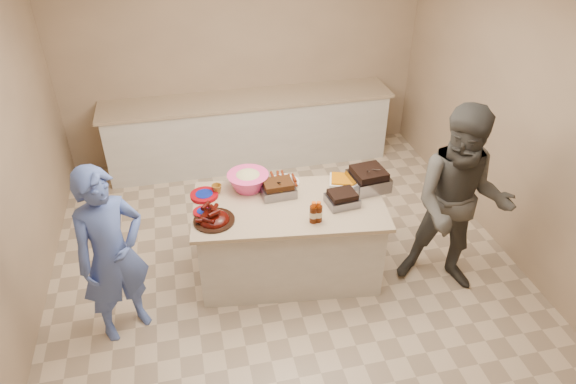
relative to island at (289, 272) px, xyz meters
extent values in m
cube|color=#47230F|center=(-0.07, 0.17, 0.81)|extent=(0.31, 0.24, 0.09)
cube|color=black|center=(0.46, -0.10, 0.81)|extent=(0.29, 0.25, 0.08)
cube|color=gray|center=(0.78, 0.11, 0.81)|extent=(0.36, 0.36, 0.13)
cylinder|color=silver|center=(0.03, 0.35, 0.81)|extent=(0.31, 0.31, 0.05)
cube|color=#CE7404|center=(0.60, 0.18, 0.81)|extent=(0.38, 0.32, 0.09)
cylinder|color=#421603|center=(0.18, -0.29, 0.81)|extent=(0.07, 0.07, 0.20)
cylinder|color=#421603|center=(0.14, -0.30, 0.81)|extent=(0.08, 0.08, 0.20)
cylinder|color=yellow|center=(-0.05, 0.09, 0.81)|extent=(0.05, 0.05, 0.12)
imported|color=silver|center=(-0.01, 0.30, 0.81)|extent=(0.14, 0.06, 0.14)
cylinder|color=maroon|center=(-0.73, 0.29, 0.81)|extent=(0.29, 0.29, 0.03)
cylinder|color=maroon|center=(-0.76, 0.04, 0.81)|extent=(0.19, 0.19, 0.02)
imported|color=#966620|center=(-0.61, 0.33, 0.81)|extent=(0.10, 0.10, 0.09)
cube|color=maroon|center=(-0.23, 0.39, 0.81)|extent=(0.25, 0.23, 0.10)
imported|color=#4B64B5|center=(-1.51, -0.35, 0.00)|extent=(1.27, 1.67, 0.38)
imported|color=#4B4943|center=(1.41, -0.45, 0.00)|extent=(1.60, 2.00, 0.68)
camera|label=1|loc=(-0.84, -3.64, 3.45)|focal=32.00mm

